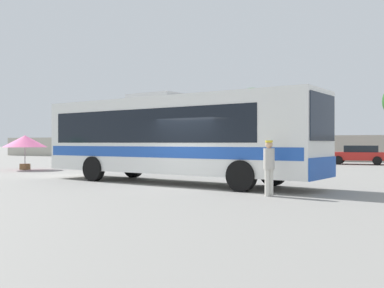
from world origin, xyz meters
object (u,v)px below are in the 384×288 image
at_px(parked_car_leftmost_grey, 217,153).
at_px(roadside_tree_midleft, 253,111).
at_px(parked_car_third_red, 359,154).
at_px(roadside_tree_left, 190,120).
at_px(parked_car_second_grey, 278,153).
at_px(attendant_by_bus_door, 269,164).
at_px(vendor_umbrella_secondary_pink, 25,142).
at_px(coach_bus_white_blue, 171,135).

xyz_separation_m(parked_car_leftmost_grey, roadside_tree_midleft, (-0.51, 10.58, 4.36)).
distance_m(parked_car_third_red, roadside_tree_left, 21.24).
relative_size(parked_car_third_red, roadside_tree_left, 0.69).
height_order(parked_car_leftmost_grey, parked_car_second_grey, parked_car_second_grey).
height_order(attendant_by_bus_door, vendor_umbrella_secondary_pink, vendor_umbrella_secondary_pink).
xyz_separation_m(vendor_umbrella_secondary_pink, roadside_tree_midleft, (4.48, 27.21, 3.44)).
bearing_deg(parked_car_second_grey, roadside_tree_midleft, 118.99).
xyz_separation_m(coach_bus_white_blue, parked_car_leftmost_grey, (-7.22, 20.10, -1.17)).
relative_size(parked_car_second_grey, roadside_tree_left, 0.63).
bearing_deg(parked_car_leftmost_grey, parked_car_third_red, -1.30).
height_order(attendant_by_bus_door, roadside_tree_left, roadside_tree_left).
height_order(coach_bus_white_blue, parked_car_second_grey, coach_bus_white_blue).
bearing_deg(coach_bus_white_blue, vendor_umbrella_secondary_pink, 164.17).
xyz_separation_m(parked_car_leftmost_grey, roadside_tree_left, (-7.26, 8.56, 3.37)).
distance_m(coach_bus_white_blue, roadside_tree_midleft, 31.79).
relative_size(roadside_tree_left, roadside_tree_midleft, 0.84).
xyz_separation_m(coach_bus_white_blue, parked_car_third_red, (4.55, 19.83, -1.18)).
relative_size(coach_bus_white_blue, roadside_tree_left, 1.93).
xyz_separation_m(coach_bus_white_blue, roadside_tree_left, (-14.48, 28.65, 2.20)).
distance_m(attendant_by_bus_door, parked_car_second_grey, 22.92).
distance_m(coach_bus_white_blue, parked_car_leftmost_grey, 21.39).
relative_size(coach_bus_white_blue, parked_car_leftmost_grey, 2.94).
distance_m(coach_bus_white_blue, parked_car_second_grey, 19.63).
distance_m(vendor_umbrella_secondary_pink, parked_car_second_grey, 19.30).
height_order(coach_bus_white_blue, parked_car_leftmost_grey, coach_bus_white_blue).
bearing_deg(roadside_tree_left, coach_bus_white_blue, -63.19).
relative_size(parked_car_third_red, roadside_tree_midleft, 0.58).
bearing_deg(vendor_umbrella_secondary_pink, parked_car_third_red, 44.34).
bearing_deg(parked_car_leftmost_grey, attendant_by_bus_door, -61.78).
bearing_deg(parked_car_third_red, roadside_tree_midleft, 138.55).
relative_size(vendor_umbrella_secondary_pink, parked_car_second_grey, 0.64).
bearing_deg(roadside_tree_left, roadside_tree_midleft, 16.66).
height_order(parked_car_second_grey, roadside_tree_midleft, roadside_tree_midleft).
distance_m(vendor_umbrella_secondary_pink, parked_car_leftmost_grey, 17.39).
bearing_deg(roadside_tree_left, attendant_by_bus_door, -58.11).
distance_m(coach_bus_white_blue, parked_car_third_red, 20.38).
bearing_deg(parked_car_third_red, roadside_tree_left, 155.13).
bearing_deg(roadside_tree_midleft, coach_bus_white_blue, -75.86).
bearing_deg(vendor_umbrella_secondary_pink, parked_car_leftmost_grey, 73.33).
xyz_separation_m(attendant_by_bus_door, roadside_tree_left, (-19.36, 31.11, 3.17)).
bearing_deg(roadside_tree_midleft, vendor_umbrella_secondary_pink, -99.34).
bearing_deg(roadside_tree_left, parked_car_third_red, -24.87).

